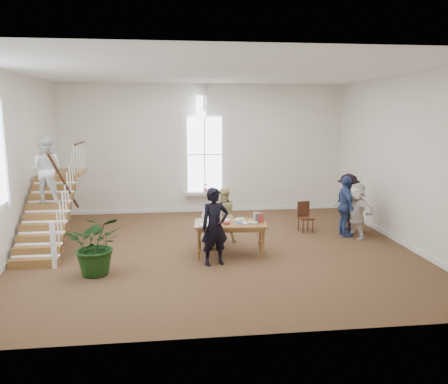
{
  "coord_description": "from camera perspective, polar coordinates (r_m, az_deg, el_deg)",
  "views": [
    {
      "loc": [
        -1.13,
        -10.87,
        3.52
      ],
      "look_at": [
        0.21,
        0.4,
        1.44
      ],
      "focal_mm": 35.0,
      "sensor_mm": 36.0,
      "label": 1
    }
  ],
  "objects": [
    {
      "name": "ground",
      "position": [
        11.48,
        -0.81,
        -7.48
      ],
      "size": [
        10.0,
        10.0,
        0.0
      ],
      "primitive_type": "plane",
      "color": "#4E381E",
      "rests_on": "ground"
    },
    {
      "name": "elderly_woman",
      "position": [
        11.38,
        -1.31,
        -3.58
      ],
      "size": [
        0.79,
        0.54,
        1.55
      ],
      "primitive_type": "imported",
      "rotation": [
        0.0,
        0.0,
        3.2
      ],
      "color": "silver",
      "rests_on": "ground"
    },
    {
      "name": "woman_cluster_a",
      "position": [
        12.92,
        15.58,
        -1.82
      ],
      "size": [
        0.46,
        1.04,
        1.75
      ],
      "primitive_type": "imported",
      "rotation": [
        0.0,
        0.0,
        1.54
      ],
      "color": "navy",
      "rests_on": "ground"
    },
    {
      "name": "person_yellow",
      "position": [
        11.9,
        -0.1,
        -3.03
      ],
      "size": [
        0.82,
        0.68,
        1.52
      ],
      "primitive_type": "imported",
      "rotation": [
        0.0,
        0.0,
        3.3
      ],
      "color": "#CDBD80",
      "rests_on": "ground"
    },
    {
      "name": "staircase",
      "position": [
        12.2,
        -21.94,
        0.66
      ],
      "size": [
        1.1,
        4.1,
        2.92
      ],
      "color": "brown",
      "rests_on": "ground"
    },
    {
      "name": "woman_cluster_b",
      "position": [
        13.43,
        15.84,
        -1.39
      ],
      "size": [
        0.96,
        1.27,
        1.75
      ],
      "primitive_type": "imported",
      "rotation": [
        0.0,
        0.0,
        4.41
      ],
      "color": "black",
      "rests_on": "ground"
    },
    {
      "name": "side_chair",
      "position": [
        13.27,
        10.5,
        -2.98
      ],
      "size": [
        0.45,
        0.45,
        0.9
      ],
      "rotation": [
        0.0,
        0.0,
        0.17
      ],
      "color": "#391D0F",
      "rests_on": "ground"
    },
    {
      "name": "floor_plant",
      "position": [
        9.98,
        -16.27,
        -6.6
      ],
      "size": [
        1.25,
        1.09,
        1.35
      ],
      "primitive_type": "imported",
      "rotation": [
        0.0,
        0.0,
        0.03
      ],
      "color": "#143310",
      "rests_on": "ground"
    },
    {
      "name": "library_table",
      "position": [
        10.85,
        0.81,
        -4.47
      ],
      "size": [
        1.84,
        1.04,
        0.89
      ],
      "rotation": [
        0.0,
        0.0,
        -0.09
      ],
      "color": "brown",
      "rests_on": "ground"
    },
    {
      "name": "woman_cluster_c",
      "position": [
        12.86,
        16.93,
        -2.32
      ],
      "size": [
        0.96,
        1.54,
        1.59
      ],
      "primitive_type": "imported",
      "rotation": [
        0.0,
        0.0,
        5.07
      ],
      "color": "silver",
      "rests_on": "ground"
    },
    {
      "name": "police_officer",
      "position": [
        10.13,
        -1.21,
        -4.54
      ],
      "size": [
        0.76,
        0.6,
        1.82
      ],
      "primitive_type": "imported",
      "rotation": [
        0.0,
        0.0,
        0.26
      ],
      "color": "black",
      "rests_on": "ground"
    },
    {
      "name": "room_shell",
      "position": [
        15.62,
        -2.48,
        -1.15
      ],
      "size": [
        10.49,
        10.0,
        10.0
      ],
      "color": "beige",
      "rests_on": "ground"
    }
  ]
}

